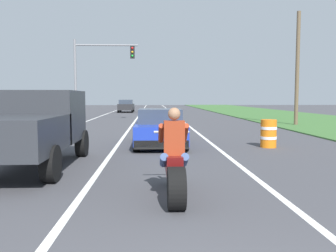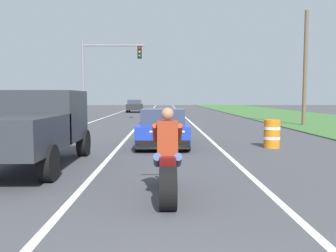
# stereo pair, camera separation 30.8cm
# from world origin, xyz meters

# --- Properties ---
(lane_stripe_left_solid) EXTENTS (0.14, 120.00, 0.01)m
(lane_stripe_left_solid) POSITION_xyz_m (-5.40, 20.00, 0.00)
(lane_stripe_left_solid) COLOR white
(lane_stripe_left_solid) RESTS_ON ground
(lane_stripe_right_solid) EXTENTS (0.14, 120.00, 0.01)m
(lane_stripe_right_solid) POSITION_xyz_m (1.80, 20.00, 0.00)
(lane_stripe_right_solid) COLOR white
(lane_stripe_right_solid) RESTS_ON ground
(lane_stripe_centre_dashed) EXTENTS (0.14, 120.00, 0.01)m
(lane_stripe_centre_dashed) POSITION_xyz_m (-1.80, 20.00, 0.00)
(lane_stripe_centre_dashed) COLOR white
(lane_stripe_centre_dashed) RESTS_ON ground
(motorcycle_with_rider) EXTENTS (0.70, 2.21, 1.62)m
(motorcycle_with_rider) POSITION_xyz_m (-0.12, 4.17, 0.59)
(motorcycle_with_rider) COLOR black
(motorcycle_with_rider) RESTS_ON ground
(sports_car_blue) EXTENTS (1.84, 4.30, 1.37)m
(sports_car_blue) POSITION_xyz_m (-0.21, 11.30, 0.63)
(sports_car_blue) COLOR #1E38B2
(sports_car_blue) RESTS_ON ground
(pickup_truck_left_lane_dark_grey) EXTENTS (2.02, 4.80, 1.98)m
(pickup_truck_left_lane_dark_grey) POSITION_xyz_m (-3.51, 7.13, 1.11)
(pickup_truck_left_lane_dark_grey) COLOR #2D3035
(pickup_truck_left_lane_dark_grey) RESTS_ON ground
(traffic_light_mast_near) EXTENTS (4.68, 0.34, 6.00)m
(traffic_light_mast_near) POSITION_xyz_m (-4.68, 24.60, 4.00)
(traffic_light_mast_near) COLOR gray
(traffic_light_mast_near) RESTS_ON ground
(utility_pole_roadside) EXTENTS (0.24, 0.24, 7.14)m
(utility_pole_roadside) POSITION_xyz_m (8.66, 20.25, 3.57)
(utility_pole_roadside) COLOR brown
(utility_pole_roadside) RESTS_ON ground
(construction_barrel_nearest) EXTENTS (0.58, 0.58, 1.00)m
(construction_barrel_nearest) POSITION_xyz_m (3.67, 10.53, 0.50)
(construction_barrel_nearest) COLOR orange
(construction_barrel_nearest) RESTS_ON ground
(distant_car_far_ahead) EXTENTS (1.80, 4.00, 1.50)m
(distant_car_far_ahead) POSITION_xyz_m (-3.60, 40.76, 0.77)
(distant_car_far_ahead) COLOR #262628
(distant_car_far_ahead) RESTS_ON ground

